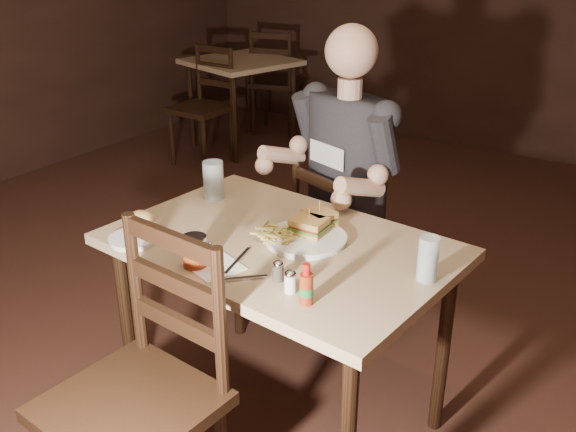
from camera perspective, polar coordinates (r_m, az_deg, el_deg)
The scene contains 24 objects.
room_shell at distance 2.49m, azimuth -1.84°, elevation 15.29°, with size 7.00×7.00×7.00m.
main_table at distance 2.31m, azimuth -0.69°, elevation -4.10°, with size 1.26×0.90×0.77m.
bg_table at distance 5.66m, azimuth -4.20°, elevation 12.80°, with size 0.98×0.98×0.77m.
chair_far at distance 3.00m, azimuth 5.10°, elevation -3.09°, with size 0.38×0.42×0.83m, color black, non-canonical shape.
chair_near at distance 2.03m, azimuth -13.90°, elevation -16.02°, with size 0.46×0.50×0.99m, color black, non-canonical shape.
bg_chair_far at distance 6.14m, azimuth -0.96°, elevation 11.84°, with size 0.44×0.49×0.96m, color black, non-canonical shape.
bg_chair_near at distance 5.30m, azimuth -7.79°, elevation 9.49°, with size 0.43×0.47×0.93m, color black, non-canonical shape.
diner at distance 2.77m, azimuth 4.70°, elevation 6.20°, with size 0.58×0.46×1.01m, color #28272B, non-canonical shape.
dinner_plate at distance 2.27m, azimuth 1.58°, elevation -2.11°, with size 0.29×0.29×0.02m, color white.
sandwich_left at distance 2.34m, azimuth 2.81°, elevation 0.22°, with size 0.11×0.09×0.10m, color gold, non-canonical shape.
sandwich_right at distance 2.27m, azimuth 1.90°, elevation -0.44°, with size 0.12×0.10×0.10m, color gold, non-canonical shape.
fries_pile at distance 2.26m, azimuth -1.29°, elevation -1.44°, with size 0.23×0.16×0.04m, color #D8C065, non-canonical shape.
ketchup_dollop at distance 2.26m, azimuth 1.66°, elevation -1.85°, with size 0.04×0.04×0.01m, color maroon.
glass_left at distance 2.63m, azimuth -6.64°, elevation 3.18°, with size 0.09×0.09×0.16m, color silver.
glass_right at distance 2.04m, azimuth 12.34°, elevation -3.74°, with size 0.07×0.07×0.15m, color silver.
hot_sauce at distance 1.88m, azimuth 1.65°, elevation -6.05°, with size 0.04×0.04×0.13m, color maroon, non-canonical shape.
salt_shaker at distance 1.95m, azimuth 0.22°, elevation -5.89°, with size 0.04×0.04×0.07m, color white, non-canonical shape.
pepper_shaker at distance 2.01m, azimuth -0.88°, elevation -4.95°, with size 0.04×0.04×0.06m, color #38332D, non-canonical shape.
syrup_dispenser at distance 2.11m, azimuth -8.31°, elevation -3.13°, with size 0.08×0.08×0.11m, color maroon, non-canonical shape.
napkin at distance 2.12m, azimuth -6.55°, elevation -4.43°, with size 0.16×0.15×0.00m, color white.
knife at distance 2.14m, azimuth -4.50°, elevation -3.95°, with size 0.01×0.19×0.00m, color silver.
fork at distance 2.03m, azimuth -4.11°, elevation -5.53°, with size 0.01×0.16×0.01m, color silver.
side_plate at distance 2.33m, azimuth -13.50°, elevation -2.07°, with size 0.18×0.18×0.01m, color white.
bread_roll at distance 2.41m, azimuth -12.88°, elevation -0.22°, with size 0.10×0.08×0.06m, color tan.
Camera 1 is at (1.42, -2.01, 1.78)m, focal length 40.00 mm.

